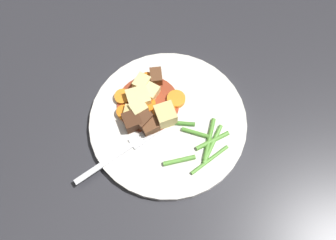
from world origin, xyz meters
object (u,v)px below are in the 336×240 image
Objects in this scene: carrot_slice_1 at (146,105)px; potato_chunk_0 at (151,92)px; meat_chunk_2 at (156,77)px; carrot_slice_6 at (123,96)px; potato_chunk_5 at (132,114)px; meat_chunk_0 at (132,121)px; dinner_plate at (168,122)px; potato_chunk_3 at (142,83)px; carrot_slice_0 at (153,117)px; potato_chunk_2 at (139,109)px; fork at (121,152)px; potato_chunk_4 at (165,117)px; potato_chunk_1 at (138,98)px; meat_chunk_1 at (142,119)px; carrot_slice_5 at (124,112)px; meat_chunk_3 at (149,124)px; carrot_slice_3 at (176,99)px; carrot_slice_2 at (169,111)px; carrot_slice_4 at (147,79)px.

carrot_slice_1 is 1.30× the size of potato_chunk_0.
carrot_slice_6 is at bearing 59.19° from meat_chunk_2.
potato_chunk_5 is 0.02m from meat_chunk_0.
potato_chunk_3 reaches higher than dinner_plate.
carrot_slice_1 is (0.02, -0.01, 0.00)m from carrot_slice_0.
fork is at bearing 96.74° from potato_chunk_2.
meat_chunk_0 is at bearing 35.00° from potato_chunk_4.
meat_chunk_1 is at bearing 128.58° from potato_chunk_1.
carrot_slice_1 is 1.17× the size of carrot_slice_6.
potato_chunk_4 reaches higher than carrot_slice_1.
potato_chunk_4 is 0.09m from meat_chunk_2.
carrot_slice_5 is 0.03m from carrot_slice_6.
fork is (0.04, 0.09, -0.02)m from potato_chunk_4.
potato_chunk_2 is at bearing -83.26° from fork.
potato_chunk_3 reaches higher than meat_chunk_3.
potato_chunk_1 is 1.42× the size of potato_chunk_5.
potato_chunk_3 is 0.08m from meat_chunk_0.
potato_chunk_1 reaches higher than meat_chunk_2.
meat_chunk_0 is at bearing 58.86° from carrot_slice_3.
dinner_plate is 0.10m from carrot_slice_6.
dinner_plate is 11.96× the size of carrot_slice_2.
potato_chunk_0 is at bearing -113.52° from carrot_slice_5.
carrot_slice_5 is (0.05, 0.02, 0.00)m from carrot_slice_0.
carrot_slice_5 is at bearing 71.14° from potato_chunk_1.
carrot_slice_3 reaches higher than carrot_slice_0.
carrot_slice_1 is 0.03m from meat_chunk_1.
carrot_slice_3 is 1.26× the size of potato_chunk_0.
meat_chunk_1 is at bearing 49.26° from carrot_slice_2.
carrot_slice_3 is 0.97× the size of potato_chunk_4.
meat_chunk_3 is (-0.03, -0.01, -0.00)m from meat_chunk_0.
meat_chunk_2 is at bearing -65.20° from carrot_slice_0.
meat_chunk_3 is (-0.04, 0.04, -0.00)m from potato_chunk_1.
dinner_plate is 0.07m from potato_chunk_5.
carrot_slice_0 is at bearing 171.09° from carrot_slice_6.
potato_chunk_5 is (0.06, 0.07, 0.01)m from carrot_slice_3.
carrot_slice_5 is 0.09m from meat_chunk_2.
carrot_slice_6 is at bearing -22.53° from meat_chunk_3.
dinner_plate is 0.07m from meat_chunk_0.
meat_chunk_2 is 0.16m from fork.
meat_chunk_3 is (-0.04, 0.00, -0.00)m from potato_chunk_5.
potato_chunk_2 is at bearing -43.17° from meat_chunk_1.
carrot_slice_6 is (0.09, 0.04, 0.00)m from carrot_slice_3.
meat_chunk_1 is (-0.02, 0.00, 0.00)m from potato_chunk_5.
carrot_slice_0 is 1.14× the size of carrot_slice_4.
potato_chunk_1 reaches higher than potato_chunk_5.
dinner_plate is 0.05m from meat_chunk_1.
potato_chunk_1 is 0.25× the size of fork.
carrot_slice_4 is 0.84× the size of carrot_slice_6.
potato_chunk_2 reaches higher than carrot_slice_4.
carrot_slice_1 is at bearing 100.10° from meat_chunk_2.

